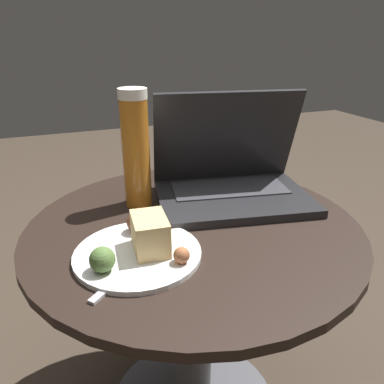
{
  "coord_description": "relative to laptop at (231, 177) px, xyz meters",
  "views": [
    {
      "loc": [
        -0.24,
        -0.61,
        0.87
      ],
      "look_at": [
        -0.01,
        -0.01,
        0.6
      ],
      "focal_mm": 35.0,
      "sensor_mm": 36.0,
      "label": 1
    }
  ],
  "objects": [
    {
      "name": "beer_glass",
      "position": [
        -0.2,
        0.04,
        0.07
      ],
      "size": [
        0.06,
        0.06,
        0.25
      ],
      "color": "#C6701E",
      "rests_on": "table"
    },
    {
      "name": "table",
      "position": [
        -0.12,
        -0.09,
        -0.22
      ],
      "size": [
        0.65,
        0.65,
        0.53
      ],
      "color": "#515156",
      "rests_on": "ground_plane"
    },
    {
      "name": "laptop",
      "position": [
        0.0,
        0.0,
        0.0
      ],
      "size": [
        0.36,
        0.29,
        0.23
      ],
      "color": "#232326",
      "rests_on": "table"
    },
    {
      "name": "snack_plate",
      "position": [
        -0.25,
        -0.16,
        -0.03
      ],
      "size": [
        0.21,
        0.21,
        0.07
      ],
      "color": "white",
      "rests_on": "table"
    },
    {
      "name": "fork",
      "position": [
        -0.26,
        -0.19,
        -0.05
      ],
      "size": [
        0.15,
        0.14,
        0.0
      ],
      "color": "#B2B2B7",
      "rests_on": "table"
    }
  ]
}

